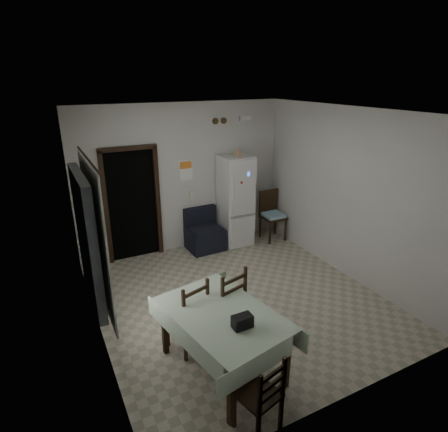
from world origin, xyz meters
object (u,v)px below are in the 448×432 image
navy_seat (205,230)px  dining_table (222,341)px  dining_chair_far_right (224,302)px  dining_chair_near_head (258,394)px  dining_chair_far_left (187,313)px  corner_chair (273,216)px  fridge (235,201)px

navy_seat → dining_table: 3.39m
dining_table → dining_chair_far_right: size_ratio=1.44×
dining_chair_near_head → dining_table: bearing=-108.3°
dining_table → dining_chair_far_right: bearing=50.4°
dining_table → dining_chair_far_left: size_ratio=1.51×
corner_chair → navy_seat: bearing=172.4°
corner_chair → dining_chair_near_head: bearing=-125.3°
fridge → dining_chair_far_left: size_ratio=1.83×
navy_seat → dining_chair_near_head: size_ratio=0.93×
dining_table → dining_chair_far_right: (0.30, 0.54, 0.13)m
corner_chair → dining_chair_far_left: size_ratio=1.04×
navy_seat → dining_chair_far_left: size_ratio=0.82×
corner_chair → dining_chair_far_left: (-2.94, -2.39, -0.02)m
dining_chair_far_left → dining_chair_near_head: dining_chair_far_left is taller
navy_seat → dining_chair_far_left: dining_chair_far_left is taller
dining_chair_far_right → dining_chair_near_head: bearing=61.2°
navy_seat → dining_chair_near_head: 4.25m
fridge → navy_seat: (-0.70, 0.00, -0.52)m
navy_seat → dining_chair_far_right: (-0.91, -2.62, 0.12)m
dining_table → corner_chair: bearing=36.6°
fridge → corner_chair: size_ratio=1.76×
dining_chair_near_head → dining_chair_far_right: bearing=-118.6°
navy_seat → corner_chair: 1.53m
navy_seat → corner_chair: size_ratio=0.78×
fridge → dining_chair_near_head: fridge is taller
fridge → navy_seat: 0.87m
fridge → dining_table: size_ratio=1.21×
fridge → navy_seat: bearing=-179.5°
corner_chair → dining_table: 4.01m
dining_chair_far_right → dining_chair_near_head: size_ratio=1.19×
dining_table → dining_chair_far_left: 0.61m
corner_chair → dining_chair_near_head: corner_chair is taller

